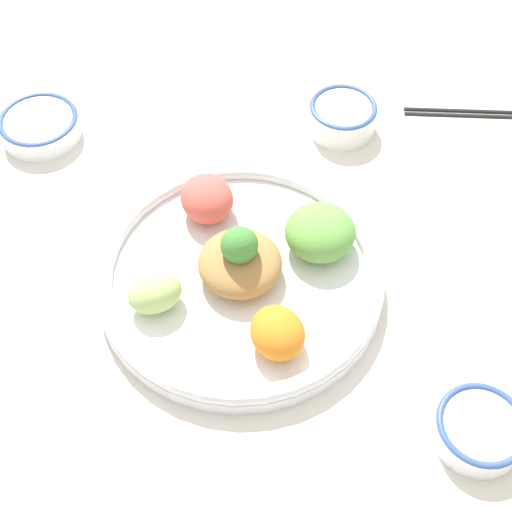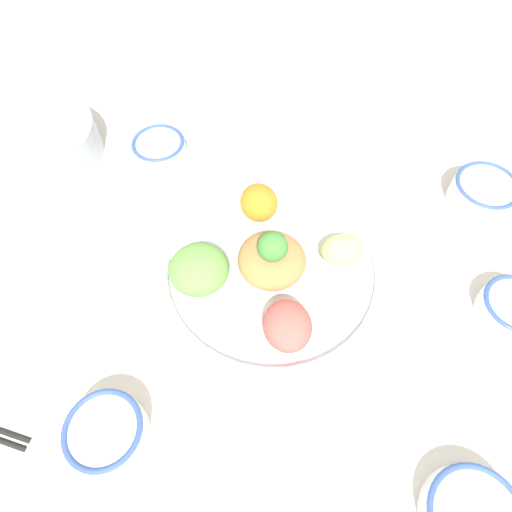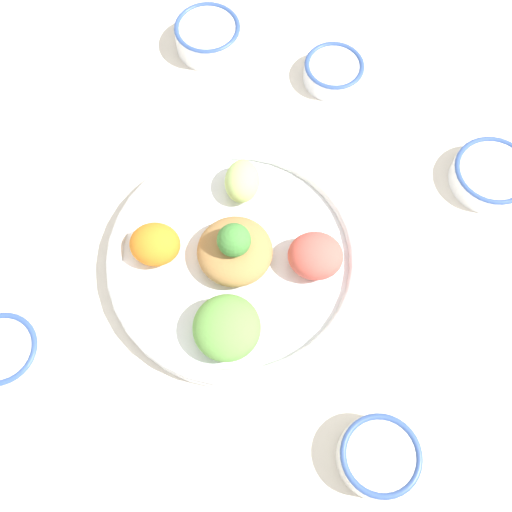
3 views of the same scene
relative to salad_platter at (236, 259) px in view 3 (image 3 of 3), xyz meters
name	(u,v)px [view 3 (image 3 of 3)]	position (x,y,z in m)	size (l,w,h in m)	color
ground_plane	(243,276)	(-0.02, 0.00, -0.02)	(2.40, 2.40, 0.00)	silver
salad_platter	(236,259)	(0.00, 0.00, 0.00)	(0.34, 0.34, 0.10)	white
sauce_bowl_red	(208,35)	(0.29, -0.25, 0.00)	(0.10, 0.10, 0.04)	white
rice_bowl_blue	(334,71)	(0.10, -0.33, -0.01)	(0.09, 0.09, 0.03)	white
sauce_bowl_dark	(491,174)	(-0.18, -0.34, -0.01)	(0.11, 0.11, 0.03)	white
rice_bowl_plain	(3,351)	(0.13, 0.28, -0.01)	(0.09, 0.09, 0.03)	white
sauce_bowl_far	(379,457)	(-0.29, 0.07, 0.00)	(0.09, 0.09, 0.04)	white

